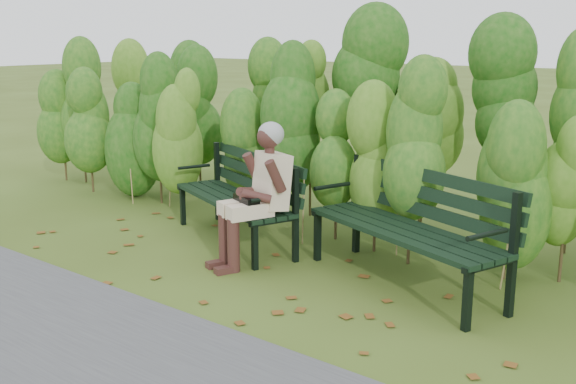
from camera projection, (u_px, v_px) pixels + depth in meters
The scene contains 7 objects.
ground at pixel (264, 281), 6.01m from camera, with size 80.00×80.00×0.00m, color #415219.
footpath at pixel (44, 376), 4.32m from camera, with size 60.00×2.50×0.01m, color #474749.
hedge_band at pixel (376, 120), 7.15m from camera, with size 11.04×1.67×2.42m.
leaf_litter at pixel (258, 286), 5.87m from camera, with size 5.34×2.17×0.01m.
bench_left at pixel (242, 191), 7.07m from camera, with size 1.94×1.23×0.92m.
bench_right at pixel (414, 219), 5.83m from camera, with size 2.09×1.26×1.00m.
seated_woman at pixel (259, 186), 6.31m from camera, with size 0.62×0.85×1.35m.
Camera 1 is at (3.66, -4.33, 2.15)m, focal length 42.00 mm.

